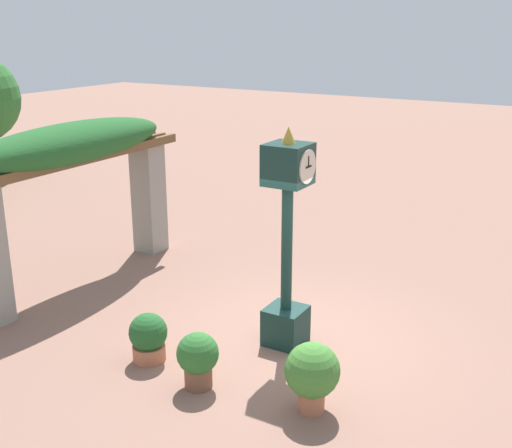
{
  "coord_description": "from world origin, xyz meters",
  "views": [
    {
      "loc": [
        -7.68,
        -3.86,
        4.52
      ],
      "look_at": [
        -0.2,
        0.54,
        1.75
      ],
      "focal_mm": 45.0,
      "sensor_mm": 36.0,
      "label": 1
    }
  ],
  "objects_px": {
    "potted_plant_near_left": "(198,358)",
    "potted_plant_near_right": "(148,337)",
    "pedestal_clock": "(287,242)",
    "potted_plant_far_left": "(312,373)"
  },
  "relations": [
    {
      "from": "pedestal_clock",
      "to": "potted_plant_near_right",
      "type": "xyz_separation_m",
      "value": [
        -1.4,
        1.4,
        -1.22
      ]
    },
    {
      "from": "potted_plant_near_left",
      "to": "potted_plant_far_left",
      "type": "relative_size",
      "value": 0.86
    },
    {
      "from": "pedestal_clock",
      "to": "potted_plant_far_left",
      "type": "bearing_deg",
      "value": -141.54
    },
    {
      "from": "potted_plant_near_right",
      "to": "potted_plant_far_left",
      "type": "bearing_deg",
      "value": -88.67
    },
    {
      "from": "potted_plant_near_right",
      "to": "potted_plant_far_left",
      "type": "distance_m",
      "value": 2.47
    },
    {
      "from": "pedestal_clock",
      "to": "potted_plant_near_right",
      "type": "distance_m",
      "value": 2.32
    },
    {
      "from": "potted_plant_near_right",
      "to": "potted_plant_far_left",
      "type": "relative_size",
      "value": 0.79
    },
    {
      "from": "potted_plant_near_left",
      "to": "potted_plant_near_right",
      "type": "distance_m",
      "value": 1.01
    },
    {
      "from": "potted_plant_far_left",
      "to": "potted_plant_near_left",
      "type": "bearing_deg",
      "value": 100.3
    },
    {
      "from": "potted_plant_near_right",
      "to": "potted_plant_far_left",
      "type": "height_order",
      "value": "potted_plant_far_left"
    }
  ]
}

